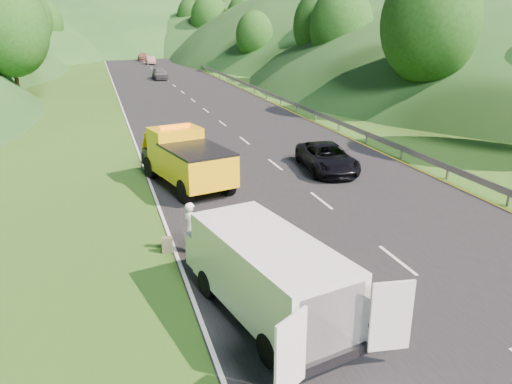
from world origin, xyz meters
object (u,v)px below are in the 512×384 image
object	(u,v)px
woman	(192,252)
spare_tire	(312,347)
child	(225,250)
tow_truck	(186,159)
white_van	(265,272)
worker	(350,354)
suitcase	(167,245)
passing_suv	(326,171)

from	to	relation	value
woman	spare_tire	xyz separation A→B (m)	(1.82, -6.09, 0.00)
child	spare_tire	world-z (taller)	child
woman	spare_tire	distance (m)	6.36
tow_truck	white_van	bearing A→B (deg)	-103.14
worker	suitcase	xyz separation A→B (m)	(-3.37, 6.80, 0.28)
white_van	suitcase	world-z (taller)	white_van
passing_suv	woman	bearing A→B (deg)	-131.88
spare_tire	worker	bearing A→B (deg)	-35.20
child	worker	bearing A→B (deg)	-61.27
white_van	worker	size ratio (longest dim) A/B	4.07
suitcase	child	bearing A→B (deg)	-12.15
passing_suv	spare_tire	bearing A→B (deg)	-109.34
spare_tire	passing_suv	distance (m)	15.11
child	spare_tire	xyz separation A→B (m)	(0.70, -5.86, 0.00)
woman	suitcase	size ratio (longest dim) A/B	3.14
tow_truck	child	size ratio (longest dim) A/B	6.01
tow_truck	child	distance (m)	7.54
child	spare_tire	distance (m)	5.90
child	white_van	bearing A→B (deg)	-73.56
white_van	spare_tire	distance (m)	2.20
tow_truck	passing_suv	bearing A→B (deg)	-11.55
woman	tow_truck	bearing A→B (deg)	-41.37
child	passing_suv	size ratio (longest dim) A/B	0.22
suitcase	white_van	bearing A→B (deg)	-67.08
passing_suv	white_van	bearing A→B (deg)	-114.78
woman	worker	xyz separation A→B (m)	(2.57, -6.62, 0.00)
spare_tire	child	bearing A→B (deg)	96.81
woman	suitcase	bearing A→B (deg)	44.30
white_van	tow_truck	bearing A→B (deg)	78.39
child	worker	distance (m)	6.55
child	tow_truck	bearing A→B (deg)	106.09
tow_truck	woman	size ratio (longest dim) A/B	3.78
tow_truck	spare_tire	bearing A→B (deg)	-100.30
spare_tire	passing_suv	world-z (taller)	passing_suv
tow_truck	white_van	size ratio (longest dim) A/B	0.97
tow_truck	suitcase	distance (m)	7.34
worker	suitcase	bearing A→B (deg)	112.61
white_van	passing_suv	distance (m)	14.05
spare_tire	woman	bearing A→B (deg)	106.66
tow_truck	passing_suv	distance (m)	7.57
child	passing_suv	world-z (taller)	passing_suv
passing_suv	suitcase	bearing A→B (deg)	-135.11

